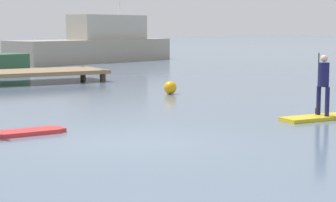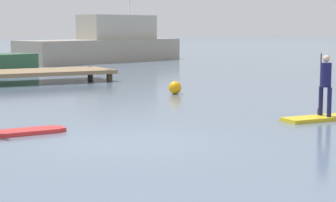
# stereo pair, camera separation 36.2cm
# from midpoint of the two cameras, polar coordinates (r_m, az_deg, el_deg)

# --- Properties ---
(ground_plane) EXTENTS (240.00, 240.00, 0.00)m
(ground_plane) POSITION_cam_midpoint_polar(r_m,az_deg,el_deg) (13.69, -3.43, -3.86)
(ground_plane) COLOR slate
(paddleboard_far) EXTENTS (3.22, 0.86, 0.10)m
(paddleboard_far) POSITION_cam_midpoint_polar(r_m,az_deg,el_deg) (17.68, 15.93, -1.48)
(paddleboard_far) COLOR gold
(paddleboard_far) RESTS_ON ground
(paddler_adult) EXTENTS (0.32, 0.53, 1.75)m
(paddler_adult) POSITION_cam_midpoint_polar(r_m,az_deg,el_deg) (17.36, 15.29, 1.83)
(paddler_adult) COLOR #19194C
(paddler_adult) RESTS_ON paddleboard_far
(fishing_boat_white_large) EXTENTS (13.86, 7.76, 9.09)m
(fishing_boat_white_large) POSITION_cam_midpoint_polar(r_m,az_deg,el_deg) (45.71, -5.67, 5.36)
(fishing_boat_white_large) COLOR #9E9384
(fishing_boat_white_large) RESTS_ON ground
(mooring_buoy_near) EXTENTS (0.50, 0.50, 0.50)m
(mooring_buoy_near) POSITION_cam_midpoint_polar(r_m,az_deg,el_deg) (23.23, 1.12, 1.27)
(mooring_buoy_near) COLOR orange
(mooring_buoy_near) RESTS_ON ground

